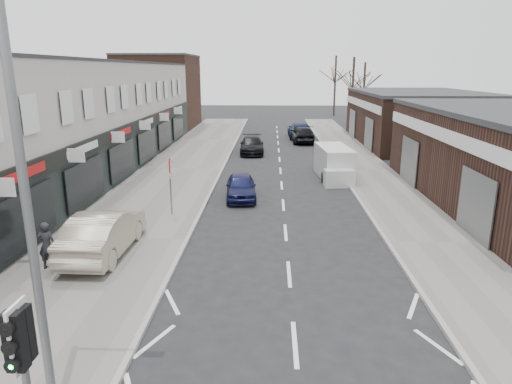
# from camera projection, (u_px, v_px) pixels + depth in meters

# --- Properties ---
(pavement_left) EXTENTS (5.50, 64.00, 0.12)m
(pavement_left) POSITION_uv_depth(u_px,v_px,m) (181.00, 169.00, 30.79)
(pavement_left) COLOR slate
(pavement_left) RESTS_ON ground
(pavement_right) EXTENTS (3.50, 64.00, 0.12)m
(pavement_right) POSITION_uv_depth(u_px,v_px,m) (367.00, 170.00, 30.38)
(pavement_right) COLOR slate
(pavement_right) RESTS_ON ground
(shop_terrace_left) EXTENTS (8.00, 41.00, 7.10)m
(shop_terrace_left) POSITION_uv_depth(u_px,v_px,m) (60.00, 121.00, 27.69)
(shop_terrace_left) COLOR #B9B4A9
(shop_terrace_left) RESTS_ON ground
(brick_block_far) EXTENTS (8.00, 10.00, 8.00)m
(brick_block_far) POSITION_uv_depth(u_px,v_px,m) (159.00, 93.00, 52.19)
(brick_block_far) COLOR #42271C
(brick_block_far) RESTS_ON ground
(right_unit_far) EXTENTS (10.00, 16.00, 4.50)m
(right_unit_far) POSITION_uv_depth(u_px,v_px,m) (417.00, 119.00, 41.17)
(right_unit_far) COLOR #362118
(right_unit_far) RESTS_ON ground
(tree_far_a) EXTENTS (3.60, 3.60, 8.00)m
(tree_far_a) POSITION_uv_depth(u_px,v_px,m) (351.00, 125.00, 55.38)
(tree_far_a) COLOR #382D26
(tree_far_a) RESTS_ON ground
(tree_far_b) EXTENTS (3.60, 3.60, 7.50)m
(tree_far_b) POSITION_uv_depth(u_px,v_px,m) (362.00, 120.00, 61.09)
(tree_far_b) COLOR #382D26
(tree_far_b) RESTS_ON ground
(tree_far_c) EXTENTS (3.60, 3.60, 8.50)m
(tree_far_c) POSITION_uv_depth(u_px,v_px,m) (334.00, 116.00, 66.98)
(tree_far_c) COLOR #382D26
(tree_far_c) RESTS_ON ground
(traffic_light) EXTENTS (0.28, 0.60, 3.10)m
(traffic_light) POSITION_uv_depth(u_px,v_px,m) (21.00, 352.00, 6.93)
(traffic_light) COLOR slate
(traffic_light) RESTS_ON pavement_left
(street_lamp) EXTENTS (2.23, 0.22, 8.00)m
(street_lamp) POSITION_uv_depth(u_px,v_px,m) (35.00, 191.00, 7.53)
(street_lamp) COLOR slate
(street_lamp) RESTS_ON pavement_left
(warning_sign) EXTENTS (0.12, 0.80, 2.70)m
(warning_sign) POSITION_uv_depth(u_px,v_px,m) (171.00, 170.00, 20.53)
(warning_sign) COLOR slate
(warning_sign) RESTS_ON pavement_left
(white_van) EXTENTS (2.13, 5.12, 1.94)m
(white_van) POSITION_uv_depth(u_px,v_px,m) (334.00, 163.00, 28.34)
(white_van) COLOR silver
(white_van) RESTS_ON ground
(sedan_on_pavement) EXTENTS (1.75, 4.88, 1.60)m
(sedan_on_pavement) POSITION_uv_depth(u_px,v_px,m) (104.00, 232.00, 16.34)
(sedan_on_pavement) COLOR tan
(sedan_on_pavement) RESTS_ON pavement_left
(pedestrian) EXTENTS (0.62, 0.43, 1.63)m
(pedestrian) POSITION_uv_depth(u_px,v_px,m) (47.00, 245.00, 15.09)
(pedestrian) COLOR black
(pedestrian) RESTS_ON pavement_left
(parked_car_left_a) EXTENTS (1.82, 3.91, 1.29)m
(parked_car_left_a) POSITION_uv_depth(u_px,v_px,m) (241.00, 186.00, 23.86)
(parked_car_left_a) COLOR #13163D
(parked_car_left_a) RESTS_ON ground
(parked_car_left_b) EXTENTS (2.07, 4.68, 1.34)m
(parked_car_left_b) POSITION_uv_depth(u_px,v_px,m) (252.00, 145.00, 36.74)
(parked_car_left_b) COLOR black
(parked_car_left_b) RESTS_ON ground
(parked_car_right_a) EXTENTS (1.95, 5.00, 1.62)m
(parked_car_right_a) POSITION_uv_depth(u_px,v_px,m) (334.00, 160.00, 30.07)
(parked_car_right_a) COLOR silver
(parked_car_right_a) RESTS_ON ground
(parked_car_right_b) EXTENTS (2.26, 4.82, 1.59)m
(parked_car_right_b) POSITION_uv_depth(u_px,v_px,m) (302.00, 134.00, 42.22)
(parked_car_right_b) COLOR black
(parked_car_right_b) RESTS_ON ground
(parked_car_right_c) EXTENTS (2.42, 5.44, 1.55)m
(parked_car_right_c) POSITION_uv_depth(u_px,v_px,m) (300.00, 130.00, 44.98)
(parked_car_right_c) COLOR #151C42
(parked_car_right_c) RESTS_ON ground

